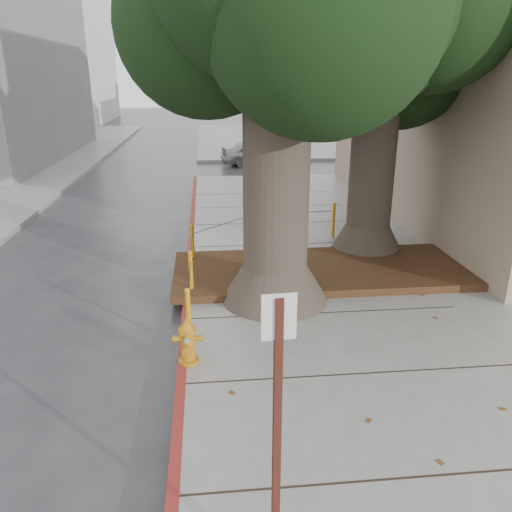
{
  "coord_description": "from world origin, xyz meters",
  "views": [
    {
      "loc": [
        -1.55,
        -6.05,
        4.21
      ],
      "look_at": [
        -0.68,
        2.55,
        1.1
      ],
      "focal_mm": 35.0,
      "sensor_mm": 36.0,
      "label": 1
    }
  ],
  "objects_px": {
    "fire_hydrant": "(188,341)",
    "car_red": "(483,152)",
    "signpost": "(277,427)",
    "car_silver": "(258,152)"
  },
  "relations": [
    {
      "from": "signpost",
      "to": "car_red",
      "type": "bearing_deg",
      "value": 53.77
    },
    {
      "from": "fire_hydrant",
      "to": "car_red",
      "type": "height_order",
      "value": "car_red"
    },
    {
      "from": "signpost",
      "to": "car_silver",
      "type": "relative_size",
      "value": 0.71
    },
    {
      "from": "fire_hydrant",
      "to": "car_red",
      "type": "xyz_separation_m",
      "value": [
        14.35,
        17.59,
        0.1
      ]
    },
    {
      "from": "fire_hydrant",
      "to": "signpost",
      "type": "distance_m",
      "value": 3.7
    },
    {
      "from": "signpost",
      "to": "car_red",
      "type": "distance_m",
      "value": 25.01
    },
    {
      "from": "fire_hydrant",
      "to": "car_red",
      "type": "relative_size",
      "value": 0.2
    },
    {
      "from": "fire_hydrant",
      "to": "car_silver",
      "type": "distance_m",
      "value": 18.87
    },
    {
      "from": "signpost",
      "to": "car_silver",
      "type": "distance_m",
      "value": 22.18
    },
    {
      "from": "signpost",
      "to": "car_red",
      "type": "xyz_separation_m",
      "value": [
        13.51,
        21.01,
        -1.02
      ]
    }
  ]
}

